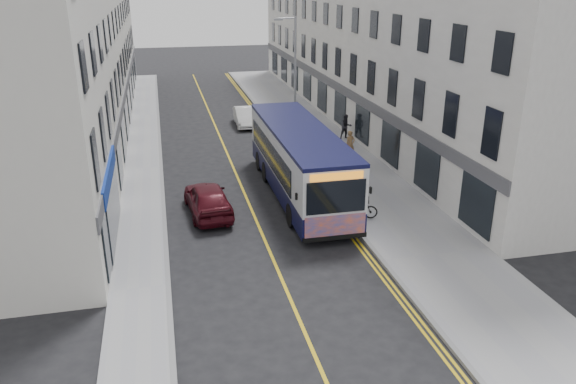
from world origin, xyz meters
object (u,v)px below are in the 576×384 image
streetlamp (294,79)px  city_bus (299,159)px  car_white (245,117)px  pedestrian_far (346,127)px  bicycle (358,208)px  pedestrian_near (350,145)px  car_maroon (208,199)px

streetlamp → city_bus: 8.23m
car_white → pedestrian_far: bearing=-41.1°
city_bus → bicycle: 4.16m
pedestrian_near → car_maroon: (-8.91, -6.17, -0.19)m
streetlamp → car_maroon: size_ratio=1.82×
streetlamp → car_maroon: bearing=-124.4°
streetlamp → bicycle: streetlamp is taller
bicycle → car_white: size_ratio=0.45×
bicycle → pedestrian_near: pedestrian_near is taller
streetlamp → city_bus: size_ratio=0.68×
bicycle → streetlamp: bearing=20.3°
pedestrian_far → car_maroon: size_ratio=0.37×
streetlamp → car_white: size_ratio=2.03×
pedestrian_near → bicycle: bearing=-120.5°
pedestrian_near → car_white: 10.60m
car_white → city_bus: bearing=-86.5°
city_bus → pedestrian_far: (5.39, 8.90, -0.93)m
pedestrian_far → car_white: size_ratio=0.41×
car_maroon → streetlamp: bearing=-129.3°
pedestrian_near → car_white: bearing=102.9°
bicycle → car_maroon: bearing=90.1°
pedestrian_near → pedestrian_far: pedestrian_near is taller
streetlamp → pedestrian_near: streetlamp is taller
pedestrian_far → car_white: pedestrian_far is taller
bicycle → pedestrian_near: size_ratio=1.08×
streetlamp → pedestrian_near: 5.23m
streetlamp → car_white: (-2.03, 6.62, -3.73)m
bicycle → car_maroon: 6.77m
streetlamp → bicycle: bearing=-88.8°
pedestrian_far → car_white: (-5.86, 5.41, -0.29)m
pedestrian_near → car_maroon: pedestrian_near is taller
pedestrian_far → car_maroon: pedestrian_far is taller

